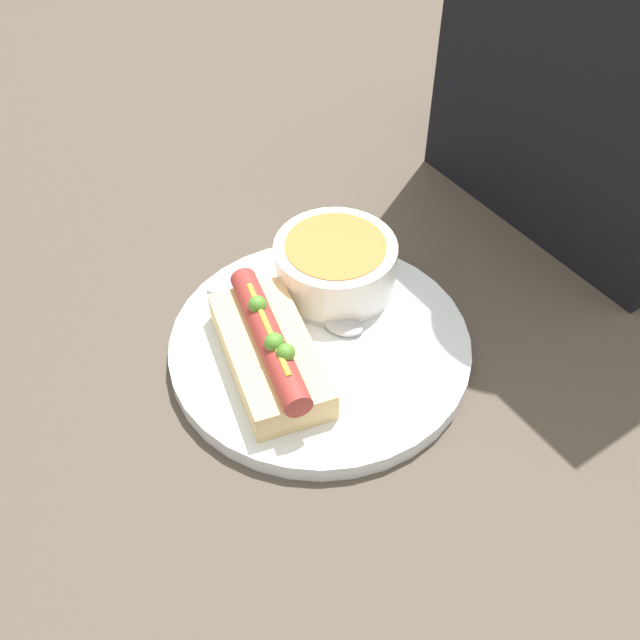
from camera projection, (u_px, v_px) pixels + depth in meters
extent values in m
plane|color=#4C4238|center=(320.00, 352.00, 0.67)|extent=(4.00, 4.00, 0.00)
cylinder|color=white|center=(320.00, 346.00, 0.66)|extent=(0.27, 0.27, 0.02)
cube|color=#E5C17F|center=(268.00, 352.00, 0.63)|extent=(0.16, 0.10, 0.03)
cylinder|color=#9E332D|center=(267.00, 335.00, 0.61)|extent=(0.15, 0.06, 0.02)
sphere|color=#518C2D|center=(286.00, 353.00, 0.59)|extent=(0.02, 0.02, 0.02)
sphere|color=#518C2D|center=(274.00, 343.00, 0.59)|extent=(0.02, 0.02, 0.02)
sphere|color=#518C2D|center=(258.00, 305.00, 0.62)|extent=(0.02, 0.02, 0.02)
cylinder|color=gold|center=(266.00, 326.00, 0.61)|extent=(0.11, 0.03, 0.01)
cylinder|color=silver|center=(335.00, 265.00, 0.69)|extent=(0.11, 0.11, 0.05)
cylinder|color=#C67533|center=(336.00, 250.00, 0.68)|extent=(0.09, 0.09, 0.01)
cube|color=#B7B7BC|center=(266.00, 306.00, 0.69)|extent=(0.10, 0.07, 0.00)
ellipsoid|color=#B7B7BC|center=(346.00, 328.00, 0.66)|extent=(0.04, 0.04, 0.01)
cube|color=black|center=(619.00, 8.00, 0.66)|extent=(0.30, 0.14, 0.44)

